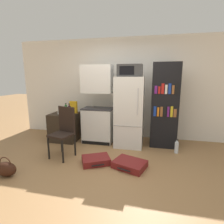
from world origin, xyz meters
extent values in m
plane|color=olive|center=(0.00, 0.00, 0.00)|extent=(24.00, 24.00, 0.00)
cube|color=white|center=(0.20, 2.00, 1.30)|extent=(6.40, 0.10, 2.60)
cube|color=#2D2319|center=(-1.43, 1.30, 0.35)|extent=(0.67, 0.61, 0.70)
cube|color=silver|center=(-0.56, 1.37, 0.42)|extent=(0.73, 0.46, 0.83)
cube|color=#333338|center=(-0.56, 1.37, 0.85)|extent=(0.74, 0.47, 0.03)
cube|color=silver|center=(-0.56, 1.37, 1.56)|extent=(0.73, 0.39, 0.65)
cube|color=black|center=(-0.56, 1.13, 0.04)|extent=(0.70, 0.01, 0.08)
cube|color=silver|center=(0.22, 1.30, 0.80)|extent=(0.64, 0.60, 1.61)
cube|color=gray|center=(0.22, 1.00, 0.55)|extent=(0.61, 0.01, 0.01)
cylinder|color=silver|center=(0.43, 0.99, 1.09)|extent=(0.02, 0.02, 0.56)
cube|color=#333333|center=(0.22, 1.30, 1.74)|extent=(0.54, 0.41, 0.27)
cube|color=black|center=(0.17, 1.09, 1.74)|extent=(0.31, 0.01, 0.18)
cube|color=black|center=(1.01, 1.42, 0.96)|extent=(0.59, 0.36, 1.92)
cube|color=#193899|center=(0.79, 1.24, 0.86)|extent=(0.06, 0.01, 0.22)
cube|color=orange|center=(0.86, 1.24, 0.85)|extent=(0.04, 0.01, 0.20)
cube|color=brown|center=(0.93, 1.24, 0.86)|extent=(0.05, 0.01, 0.22)
cube|color=black|center=(1.01, 1.24, 0.86)|extent=(0.05, 0.01, 0.23)
cube|color=#661E75|center=(1.08, 1.24, 0.86)|extent=(0.04, 0.01, 0.23)
cube|color=gold|center=(1.15, 1.24, 0.87)|extent=(0.05, 0.01, 0.24)
cube|color=brown|center=(1.22, 1.24, 0.84)|extent=(0.06, 0.01, 0.18)
cube|color=#661E75|center=(0.79, 1.24, 1.33)|extent=(0.06, 0.01, 0.17)
cube|color=red|center=(0.86, 1.24, 1.33)|extent=(0.05, 0.01, 0.16)
cube|color=red|center=(0.93, 1.24, 1.36)|extent=(0.06, 0.01, 0.22)
cube|color=silver|center=(1.01, 1.24, 1.35)|extent=(0.05, 0.01, 0.20)
cube|color=#193899|center=(1.08, 1.24, 1.36)|extent=(0.06, 0.01, 0.22)
cube|color=brown|center=(1.15, 1.24, 1.34)|extent=(0.05, 0.01, 0.19)
cube|color=black|center=(1.22, 1.24, 1.36)|extent=(0.06, 0.01, 0.23)
cylinder|color=#1E6028|center=(-1.38, 1.31, 0.80)|extent=(0.07, 0.07, 0.20)
cylinder|color=#1E6028|center=(-1.38, 1.31, 0.92)|extent=(0.03, 0.03, 0.04)
cylinder|color=black|center=(-1.38, 1.31, 0.95)|extent=(0.04, 0.04, 0.02)
cylinder|color=#AD1914|center=(-1.58, 1.44, 0.76)|extent=(0.09, 0.09, 0.12)
cylinder|color=#AD1914|center=(-1.58, 1.44, 0.83)|extent=(0.04, 0.04, 0.02)
cylinder|color=black|center=(-1.58, 1.44, 0.85)|extent=(0.04, 0.04, 0.01)
cylinder|color=white|center=(-1.51, 1.20, 0.78)|extent=(0.08, 0.08, 0.16)
cylinder|color=white|center=(-1.51, 1.20, 0.88)|extent=(0.03, 0.03, 0.03)
cylinder|color=black|center=(-1.51, 1.20, 0.90)|extent=(0.04, 0.04, 0.02)
cylinder|color=black|center=(-1.20, 1.13, 0.81)|extent=(0.06, 0.06, 0.22)
cylinder|color=black|center=(-1.20, 1.13, 0.94)|extent=(0.03, 0.03, 0.04)
cylinder|color=black|center=(-1.20, 1.13, 0.98)|extent=(0.03, 0.03, 0.02)
cylinder|color=silver|center=(-1.35, 1.18, 0.72)|extent=(0.12, 0.12, 0.03)
cube|color=gold|center=(-1.23, 1.41, 0.85)|extent=(0.19, 0.07, 0.30)
cylinder|color=black|center=(-1.24, 0.22, 0.23)|extent=(0.04, 0.04, 0.46)
cylinder|color=black|center=(-0.88, 0.13, 0.23)|extent=(0.04, 0.04, 0.46)
cylinder|color=black|center=(-1.15, 0.58, 0.23)|extent=(0.04, 0.04, 0.46)
cylinder|color=black|center=(-0.80, 0.49, 0.23)|extent=(0.04, 0.04, 0.46)
cube|color=black|center=(-1.02, 0.36, 0.48)|extent=(0.49, 0.49, 0.04)
cube|color=black|center=(-0.97, 0.53, 0.75)|extent=(0.38, 0.14, 0.52)
cube|color=maroon|center=(-0.27, 0.25, 0.06)|extent=(0.62, 0.56, 0.12)
cylinder|color=black|center=(-0.18, 0.07, 0.06)|extent=(0.21, 0.12, 0.02)
cube|color=maroon|center=(0.37, 0.24, 0.06)|extent=(0.66, 0.57, 0.12)
cylinder|color=black|center=(0.29, 0.02, 0.06)|extent=(0.24, 0.10, 0.02)
ellipsoid|color=#33190F|center=(-1.58, -0.48, 0.12)|extent=(0.36, 0.20, 0.24)
torus|color=#33190F|center=(-1.58, -0.48, 0.23)|extent=(0.21, 0.02, 0.21)
cylinder|color=silver|center=(1.28, 1.07, 0.12)|extent=(0.08, 0.08, 0.24)
cylinder|color=silver|center=(1.28, 1.07, 0.26)|extent=(0.04, 0.04, 0.04)
cylinder|color=black|center=(1.28, 1.07, 0.30)|extent=(0.04, 0.04, 0.02)
camera|label=1|loc=(0.69, -2.66, 1.60)|focal=28.00mm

